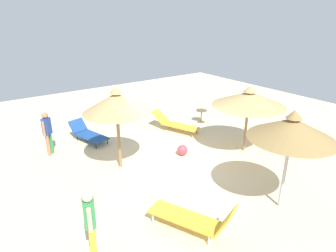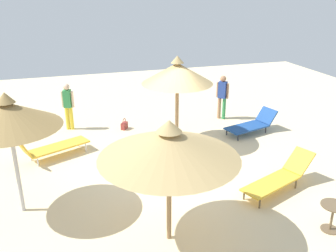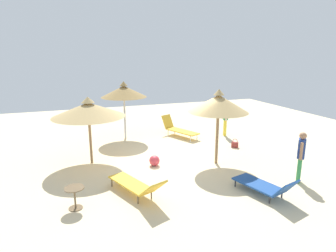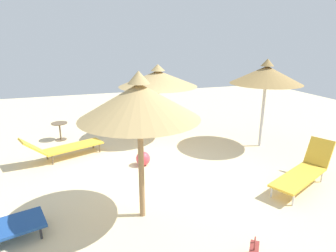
{
  "view_description": "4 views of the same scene",
  "coord_description": "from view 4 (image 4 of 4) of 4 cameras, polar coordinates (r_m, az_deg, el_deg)",
  "views": [
    {
      "loc": [
        7.04,
        -5.17,
        4.89
      ],
      "look_at": [
        0.02,
        -0.15,
        1.49
      ],
      "focal_mm": 30.66,
      "sensor_mm": 36.0,
      "label": 1
    },
    {
      "loc": [
        2.45,
        8.64,
        4.73
      ],
      "look_at": [
        -0.13,
        0.17,
        1.28
      ],
      "focal_mm": 38.88,
      "sensor_mm": 36.0,
      "label": 2
    },
    {
      "loc": [
        -9.96,
        3.69,
        4.04
      ],
      "look_at": [
        0.78,
        -0.16,
        1.15
      ],
      "focal_mm": 31.01,
      "sensor_mm": 36.0,
      "label": 3
    },
    {
      "loc": [
        -1.96,
        -6.24,
        3.31
      ],
      "look_at": [
        0.25,
        0.52,
        1.14
      ],
      "focal_mm": 30.63,
      "sensor_mm": 36.0,
      "label": 4
    }
  ],
  "objects": [
    {
      "name": "parasol_umbrella_near_right",
      "position": [
        9.2,
        18.99,
        9.6
      ],
      "size": [
        2.15,
        2.15,
        2.75
      ],
      "color": "#B2B2B7",
      "rests_on": "ground"
    },
    {
      "name": "lounge_chair_back",
      "position": [
        7.44,
        25.55,
        -7.91
      ],
      "size": [
        2.15,
        1.38,
        0.95
      ],
      "color": "gold",
      "rests_on": "ground"
    },
    {
      "name": "lounge_chair_far_left",
      "position": [
        8.72,
        -20.24,
        -3.91
      ],
      "size": [
        2.27,
        1.32,
        0.79
      ],
      "color": "gold",
      "rests_on": "ground"
    },
    {
      "name": "ground",
      "position": [
        7.35,
        -0.6,
        -10.2
      ],
      "size": [
        24.0,
        24.0,
        0.1
      ],
      "primitive_type": "cube",
      "color": "beige"
    },
    {
      "name": "beach_ball",
      "position": [
        7.84,
        -4.99,
        -6.48
      ],
      "size": [
        0.39,
        0.39,
        0.39
      ],
      "primitive_type": "sphere",
      "color": "#D83F4C",
      "rests_on": "ground"
    },
    {
      "name": "parasol_umbrella_near_left",
      "position": [
        4.99,
        -5.74,
        4.9
      ],
      "size": [
        2.15,
        2.15,
        2.8
      ],
      "color": "olive",
      "rests_on": "ground"
    },
    {
      "name": "side_table_round",
      "position": [
        10.33,
        -20.73,
        -0.44
      ],
      "size": [
        0.53,
        0.53,
        0.6
      ],
      "color": "brown",
      "rests_on": "ground"
    },
    {
      "name": "handbag",
      "position": [
        5.04,
        16.72,
        -22.85
      ],
      "size": [
        0.29,
        0.32,
        0.4
      ],
      "color": "maroon",
      "rests_on": "ground"
    },
    {
      "name": "parasol_umbrella_far_right",
      "position": [
        9.63,
        -2.02,
        9.44
      ],
      "size": [
        2.63,
        2.63,
        2.52
      ],
      "color": "olive",
      "rests_on": "ground"
    }
  ]
}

